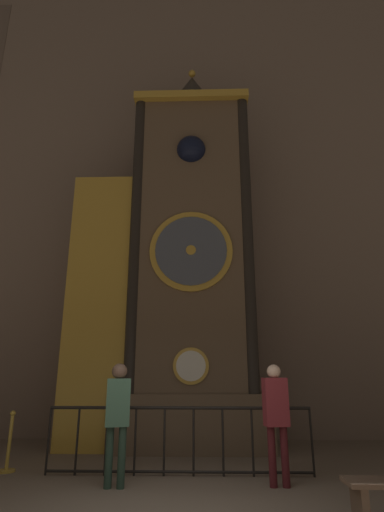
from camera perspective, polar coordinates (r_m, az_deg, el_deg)
name	(u,v)px	position (r m, az deg, el deg)	size (l,w,h in m)	color
cathedral_back_wall	(185,162)	(12.38, -0.96, 13.24)	(24.00, 0.32, 15.36)	#7A6656
clock_tower	(173,266)	(9.56, -2.79, -1.39)	(4.47, 1.80, 9.69)	brown
railing_fence	(179,437)	(6.98, -1.88, -24.42)	(4.23, 0.05, 1.02)	black
visitor_near	(118,410)	(6.31, -10.57, -20.84)	(0.38, 0.29, 1.67)	#213427
visitor_far	(276,411)	(6.40, 11.90, -20.89)	(0.37, 0.27, 1.66)	#461518
stanchion_post	(8,452)	(7.87, -24.76, -24.09)	(0.28, 0.28, 0.93)	#B28E33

